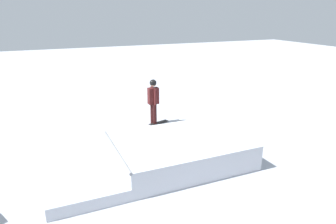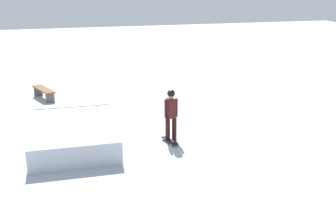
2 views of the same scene
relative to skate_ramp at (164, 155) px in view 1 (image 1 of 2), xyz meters
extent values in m
plane|color=#B2B7C1|center=(-0.01, 0.40, -0.32)|extent=(60.00, 60.00, 0.00)
cube|color=silver|center=(-0.48, 0.00, 0.03)|extent=(3.61, 2.62, 0.70)
cube|color=silver|center=(2.22, 0.01, -0.17)|extent=(1.81, 2.61, 0.30)
cylinder|color=gray|center=(1.32, 0.01, 0.38)|extent=(0.09, 2.60, 0.08)
cylinder|color=black|center=(-0.86, -2.97, 0.09)|extent=(0.15, 0.15, 0.82)
cylinder|color=black|center=(-0.85, -3.19, 0.09)|extent=(0.15, 0.15, 0.82)
cube|color=#4C1919|center=(-0.86, -3.08, 0.80)|extent=(0.39, 0.23, 0.60)
cylinder|color=#4C1919|center=(-0.86, -2.91, 0.80)|extent=(0.09, 0.09, 0.60)
cylinder|color=#4C1919|center=(-0.85, -3.26, 0.80)|extent=(0.09, 0.09, 0.60)
sphere|color=tan|center=(-0.86, -3.08, 1.25)|extent=(0.22, 0.22, 0.22)
sphere|color=black|center=(-0.86, -3.08, 1.28)|extent=(0.25, 0.25, 0.25)
cube|color=black|center=(-1.03, -2.99, -0.23)|extent=(0.82, 0.42, 0.02)
cylinder|color=silver|center=(-0.79, -2.80, -0.29)|extent=(0.06, 0.04, 0.06)
cylinder|color=silver|center=(-0.73, -3.03, -0.29)|extent=(0.06, 0.04, 0.06)
cylinder|color=silver|center=(-1.33, -2.96, -0.29)|extent=(0.06, 0.04, 0.06)
cylinder|color=silver|center=(-1.26, -3.18, -0.29)|extent=(0.06, 0.04, 0.06)
camera|label=1|loc=(2.87, 6.99, 3.75)|focal=32.61mm
camera|label=2|loc=(-12.91, 0.03, 4.86)|focal=44.07mm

